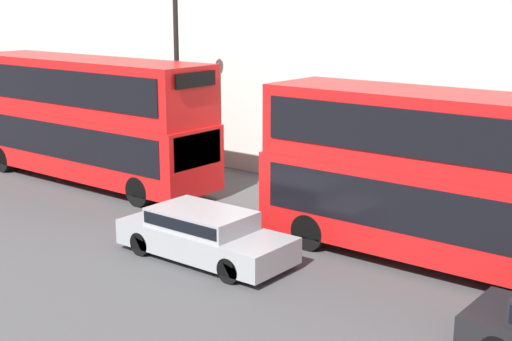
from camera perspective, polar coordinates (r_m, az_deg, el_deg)
name	(u,v)px	position (r m, az deg, el deg)	size (l,w,h in m)	color
bus_leading	(457,175)	(18.08, 15.77, -0.31)	(2.59, 10.31, 4.38)	red
bus_second_in_queue	(87,115)	(26.71, -13.37, 4.35)	(2.59, 10.98, 4.54)	red
car_hatchback	(204,233)	(18.53, -4.18, -5.01)	(1.88, 4.78, 1.32)	gray
street_lamp	(177,62)	(25.88, -6.37, 8.63)	(0.44, 0.44, 7.25)	black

